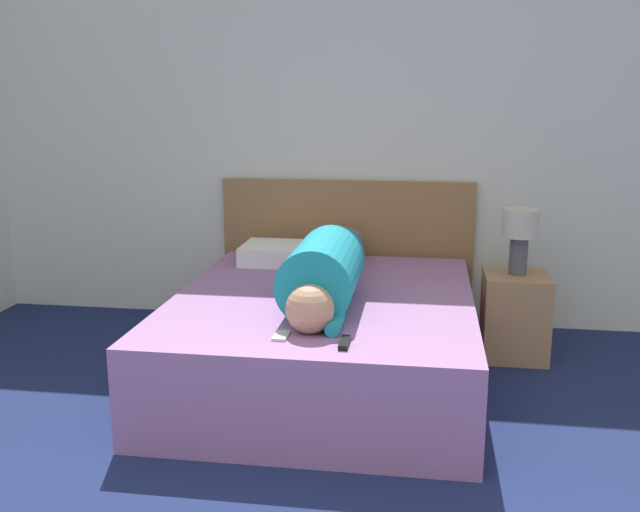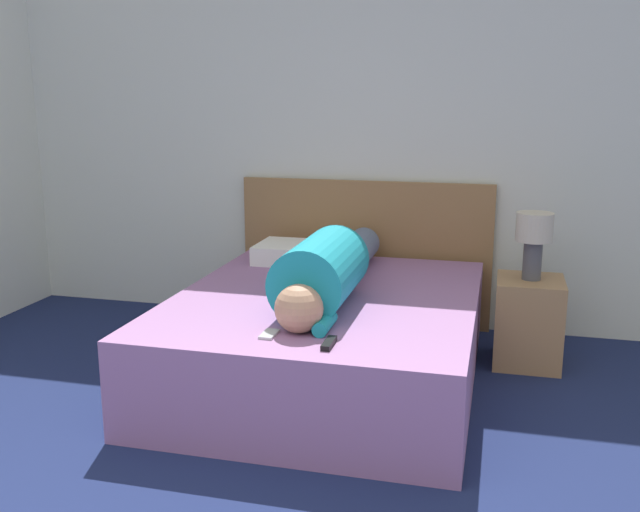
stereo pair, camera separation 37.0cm
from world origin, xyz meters
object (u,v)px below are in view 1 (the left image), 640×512
at_px(nightstand, 515,315).
at_px(bed, 324,337).
at_px(table_lamp, 520,232).
at_px(pillow_near_headboard, 284,254).
at_px(tv_remote, 344,343).
at_px(person_lying, 327,270).
at_px(cell_phone, 281,336).

bearing_deg(nightstand, bed, -153.57).
bearing_deg(table_lamp, pillow_near_headboard, 173.29).
relative_size(nightstand, tv_remote, 3.44).
bearing_deg(pillow_near_headboard, nightstand, -6.71).
distance_m(nightstand, pillow_near_headboard, 1.50).
relative_size(nightstand, table_lamp, 1.32).
height_order(bed, table_lamp, table_lamp).
height_order(nightstand, table_lamp, table_lamp).
distance_m(person_lying, pillow_near_headboard, 0.89).
bearing_deg(bed, pillow_near_headboard, 117.11).
xyz_separation_m(pillow_near_headboard, tv_remote, (0.57, -1.50, -0.05)).
bearing_deg(table_lamp, tv_remote, -123.75).
bearing_deg(cell_phone, tv_remote, -12.77).
bearing_deg(pillow_near_headboard, bed, -62.89).
height_order(person_lying, cell_phone, person_lying).
height_order(nightstand, cell_phone, nightstand).
bearing_deg(bed, nightstand, 26.43).
relative_size(bed, table_lamp, 5.05).
xyz_separation_m(table_lamp, person_lying, (-1.06, -0.62, -0.12)).
bearing_deg(bed, person_lying, -70.72).
height_order(nightstand, tv_remote, tv_remote).
bearing_deg(cell_phone, pillow_near_headboard, 100.78).
relative_size(bed, cell_phone, 15.22).
distance_m(bed, person_lying, 0.41).
bearing_deg(table_lamp, nightstand, 0.00).
distance_m(table_lamp, pillow_near_headboard, 1.48).
xyz_separation_m(person_lying, pillow_near_headboard, (-0.39, 0.79, -0.10)).
height_order(nightstand, pillow_near_headboard, pillow_near_headboard).
xyz_separation_m(nightstand, cell_phone, (-1.18, -1.26, 0.24)).
xyz_separation_m(nightstand, pillow_near_headboard, (-1.46, 0.17, 0.30)).
bearing_deg(table_lamp, cell_phone, -133.18).
bearing_deg(tv_remote, table_lamp, 56.25).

